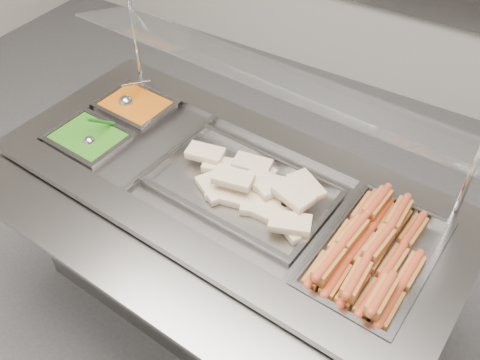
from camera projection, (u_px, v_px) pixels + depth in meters
The scene contains 11 objects.
steam_counter at pixel (231, 251), 2.18m from camera, with size 1.75×0.86×0.82m.
tray_rail at pixel (141, 273), 1.66m from camera, with size 1.64×0.44×0.05m.
sneeze_guard at pixel (264, 74), 1.78m from camera, with size 1.51×0.36×0.40m.
pan_hotdogs at pixel (374, 260), 1.68m from camera, with size 0.34×0.52×0.09m.
pan_wraps at pixel (242, 190), 1.89m from camera, with size 0.64×0.40×0.06m.
pan_beans at pixel (137, 111), 2.24m from camera, with size 0.29×0.23×0.09m.
pan_peas at pixel (90, 144), 2.09m from camera, with size 0.29×0.23×0.09m.
hotdogs_in_buns at pixel (370, 253), 1.65m from camera, with size 0.29×0.49×0.11m.
tortilla_wraps at pixel (256, 188), 1.84m from camera, with size 0.58×0.29×0.09m.
ladle at pixel (127, 101), 2.22m from camera, with size 0.06×0.18×0.12m.
serving_spoon at pixel (92, 138), 2.04m from camera, with size 0.05×0.16×0.13m.
Camera 1 is at (0.64, -0.66, 2.13)m, focal length 40.00 mm.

